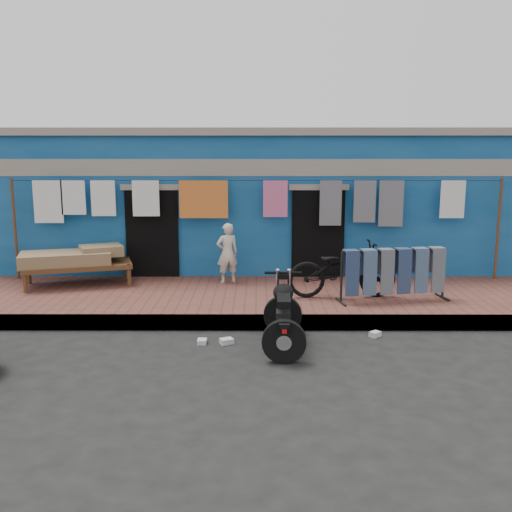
{
  "coord_description": "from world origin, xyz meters",
  "views": [
    {
      "loc": [
        0.03,
        -7.43,
        2.9
      ],
      "look_at": [
        0.0,
        2.0,
        1.15
      ],
      "focal_mm": 40.0,
      "sensor_mm": 36.0,
      "label": 1
    }
  ],
  "objects_px": {
    "seated_person": "(227,253)",
    "charpoy": "(78,267)",
    "motorcycle": "(283,313)",
    "jeans_rack": "(393,274)",
    "bicycle": "(342,263)"
  },
  "relations": [
    {
      "from": "seated_person",
      "to": "motorcycle",
      "type": "height_order",
      "value": "seated_person"
    },
    {
      "from": "motorcycle",
      "to": "jeans_rack",
      "type": "height_order",
      "value": "jeans_rack"
    },
    {
      "from": "bicycle",
      "to": "charpoy",
      "type": "bearing_deg",
      "value": 76.53
    },
    {
      "from": "motorcycle",
      "to": "jeans_rack",
      "type": "xyz_separation_m",
      "value": [
        2.04,
        1.76,
        0.21
      ]
    },
    {
      "from": "motorcycle",
      "to": "charpoy",
      "type": "relative_size",
      "value": 0.69
    },
    {
      "from": "motorcycle",
      "to": "charpoy",
      "type": "bearing_deg",
      "value": 144.76
    },
    {
      "from": "motorcycle",
      "to": "jeans_rack",
      "type": "distance_m",
      "value": 2.7
    },
    {
      "from": "seated_person",
      "to": "jeans_rack",
      "type": "xyz_separation_m",
      "value": [
        3.03,
        -1.42,
        -0.12
      ]
    },
    {
      "from": "seated_person",
      "to": "charpoy",
      "type": "distance_m",
      "value": 2.99
    },
    {
      "from": "seated_person",
      "to": "motorcycle",
      "type": "bearing_deg",
      "value": 89.01
    },
    {
      "from": "charpoy",
      "to": "bicycle",
      "type": "bearing_deg",
      "value": -10.62
    },
    {
      "from": "seated_person",
      "to": "charpoy",
      "type": "height_order",
      "value": "seated_person"
    },
    {
      "from": "seated_person",
      "to": "motorcycle",
      "type": "relative_size",
      "value": 0.74
    },
    {
      "from": "jeans_rack",
      "to": "bicycle",
      "type": "bearing_deg",
      "value": 164.16
    },
    {
      "from": "seated_person",
      "to": "motorcycle",
      "type": "xyz_separation_m",
      "value": [
        1.0,
        -3.18,
        -0.33
      ]
    }
  ]
}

